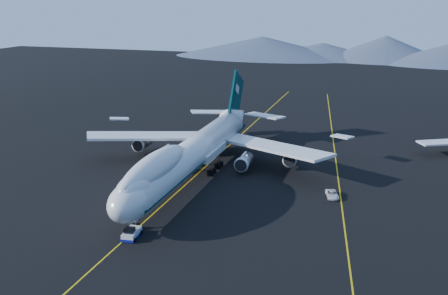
% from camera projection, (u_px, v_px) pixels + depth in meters
% --- Properties ---
extents(ground, '(500.00, 500.00, 0.00)m').
position_uv_depth(ground, '(193.00, 178.00, 108.57)').
color(ground, black).
rests_on(ground, ground).
extents(taxiway_line_main, '(0.25, 220.00, 0.01)m').
position_uv_depth(taxiway_line_main, '(193.00, 178.00, 108.57)').
color(taxiway_line_main, gold).
rests_on(taxiway_line_main, ground).
extents(taxiway_line_side, '(28.08, 198.09, 0.01)m').
position_uv_depth(taxiway_line_side, '(338.00, 177.00, 108.85)').
color(taxiway_line_side, gold).
rests_on(taxiway_line_side, ground).
extents(boeing_747, '(59.62, 72.43, 19.37)m').
position_uv_depth(boeing_747, '(193.00, 152.00, 106.94)').
color(boeing_747, silver).
rests_on(boeing_747, ground).
extents(pushback_tug, '(2.86, 4.53, 1.88)m').
position_uv_depth(pushback_tug, '(132.00, 234.00, 81.29)').
color(pushback_tug, silver).
rests_on(pushback_tug, ground).
extents(service_van, '(3.32, 5.08, 1.30)m').
position_uv_depth(service_van, '(332.00, 194.00, 97.65)').
color(service_van, silver).
rests_on(service_van, ground).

